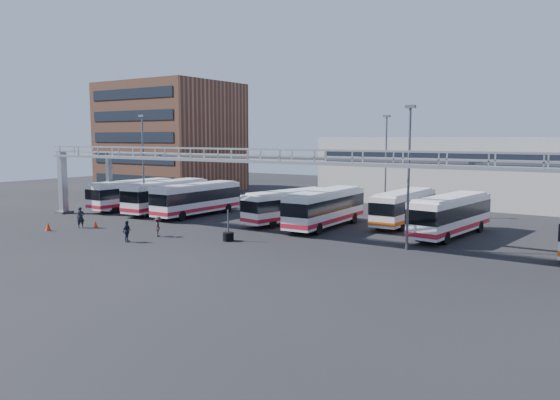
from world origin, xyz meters
The scene contains 20 objects.
ground centered at (0.00, 0.00, 0.00)m, with size 140.00×140.00×0.00m, color black.
gantry centered at (0.00, 5.87, 5.51)m, with size 51.40×5.15×7.10m.
apartment_building centered at (-34.00, 30.00, 8.00)m, with size 18.00×15.00×16.00m, color brown.
warehouse centered at (12.00, 38.00, 4.00)m, with size 42.00×14.00×8.00m, color #9E9E99.
light_pole_left centered at (-16.00, 8.00, 5.73)m, with size 0.70×0.35×10.21m.
light_pole_mid centered at (12.00, 7.00, 5.73)m, with size 0.70×0.35×10.21m.
light_pole_back centered at (4.00, 22.00, 5.73)m, with size 0.70×0.35×10.21m.
bus_0 centered at (-21.42, 11.28, 1.78)m, with size 2.65×10.66×3.22m.
bus_1 centered at (-16.41, 11.53, 1.87)m, with size 3.44×11.28×3.38m.
bus_2 centered at (-11.96, 11.42, 1.83)m, with size 2.54×10.90×3.31m.
bus_4 centered at (-1.54, 12.57, 1.70)m, with size 4.32×10.41×3.08m.
bus_5 centered at (2.52, 12.16, 1.87)m, with size 2.97×11.21×3.38m.
bus_6 centered at (7.83, 17.31, 1.74)m, with size 2.42×10.35×3.14m.
bus_7 centered at (13.04, 13.96, 1.84)m, with size 3.73×11.17×3.33m.
pedestrian_a centered at (-15.48, 0.08, 0.93)m, with size 0.68×0.45×1.87m, color black.
pedestrian_c centered at (-6.62, 0.89, 0.81)m, with size 1.05×0.60×1.62m, color #322124.
pedestrian_d centered at (-6.87, -2.14, 0.83)m, with size 0.97×0.40×1.66m, color #1B2530.
cone_left centered at (-16.49, -2.48, 0.39)m, with size 0.49×0.49×0.78m, color red.
cone_right centered at (-14.44, 0.82, 0.33)m, with size 0.41×0.41×0.66m, color red.
tire_stack centered at (-0.70, 2.50, 0.41)m, with size 0.86×0.86×2.45m.
Camera 1 is at (25.67, -29.87, 7.97)m, focal length 35.00 mm.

